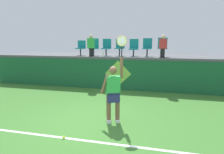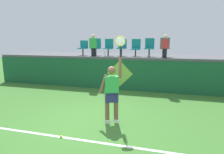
# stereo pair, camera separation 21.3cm
# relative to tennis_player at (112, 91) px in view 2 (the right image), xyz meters

# --- Properties ---
(ground_plane) EXTENTS (40.00, 40.00, 0.00)m
(ground_plane) POSITION_rel_tennis_player_xyz_m (-0.64, -0.09, -0.92)
(ground_plane) COLOR #3D752D
(court_back_wall) EXTENTS (13.51, 0.20, 1.45)m
(court_back_wall) POSITION_rel_tennis_player_xyz_m (-0.64, 3.70, -0.20)
(court_back_wall) COLOR #195633
(court_back_wall) RESTS_ON ground_plane
(spectator_platform) EXTENTS (13.51, 2.91, 0.12)m
(spectator_platform) POSITION_rel_tennis_player_xyz_m (-0.64, 5.10, 0.59)
(spectator_platform) COLOR #56565B
(spectator_platform) RESTS_ON court_back_wall
(court_baseline_stripe) EXTENTS (12.16, 0.08, 0.01)m
(court_baseline_stripe) POSITION_rel_tennis_player_xyz_m (-0.64, -1.18, -0.92)
(court_baseline_stripe) COLOR white
(court_baseline_stripe) RESTS_ON ground_plane
(tennis_player) EXTENTS (0.71, 0.39, 2.46)m
(tennis_player) POSITION_rel_tennis_player_xyz_m (0.00, 0.00, 0.00)
(tennis_player) COLOR white
(tennis_player) RESTS_ON ground_plane
(tennis_ball) EXTENTS (0.07, 0.07, 0.07)m
(tennis_ball) POSITION_rel_tennis_player_xyz_m (-0.96, -1.20, -0.89)
(tennis_ball) COLOR #D1E533
(tennis_ball) RESTS_ON ground_plane
(water_bottle) EXTENTS (0.07, 0.07, 0.27)m
(water_bottle) POSITION_rel_tennis_player_xyz_m (-1.36, 3.77, 0.78)
(water_bottle) COLOR white
(water_bottle) RESTS_ON spectator_platform
(stadium_chair_0) EXTENTS (0.44, 0.42, 0.78)m
(stadium_chair_0) POSITION_rel_tennis_player_xyz_m (-2.73, 4.33, 1.09)
(stadium_chair_0) COLOR #38383D
(stadium_chair_0) RESTS_ON spectator_platform
(stadium_chair_1) EXTENTS (0.44, 0.42, 0.88)m
(stadium_chair_1) POSITION_rel_tennis_player_xyz_m (-2.01, 4.34, 1.13)
(stadium_chair_1) COLOR #38383D
(stadium_chair_1) RESTS_ON spectator_platform
(stadium_chair_2) EXTENTS (0.44, 0.42, 0.87)m
(stadium_chair_2) POSITION_rel_tennis_player_xyz_m (-1.34, 4.34, 1.12)
(stadium_chair_2) COLOR #38383D
(stadium_chair_2) RESTS_ON spectator_platform
(stadium_chair_3) EXTENTS (0.44, 0.42, 0.84)m
(stadium_chair_3) POSITION_rel_tennis_player_xyz_m (-0.65, 4.34, 1.12)
(stadium_chair_3) COLOR #38383D
(stadium_chair_3) RESTS_ON spectator_platform
(stadium_chair_4) EXTENTS (0.44, 0.42, 0.85)m
(stadium_chair_4) POSITION_rel_tennis_player_xyz_m (0.06, 4.34, 1.10)
(stadium_chair_4) COLOR #38383D
(stadium_chair_4) RESTS_ON spectator_platform
(stadium_chair_5) EXTENTS (0.44, 0.42, 0.89)m
(stadium_chair_5) POSITION_rel_tennis_player_xyz_m (0.72, 4.34, 1.14)
(stadium_chair_5) COLOR #38383D
(stadium_chair_5) RESTS_ON spectator_platform
(stadium_chair_6) EXTENTS (0.44, 0.42, 0.91)m
(stadium_chair_6) POSITION_rel_tennis_player_xyz_m (1.44, 4.34, 1.15)
(stadium_chair_6) COLOR #38383D
(stadium_chair_6) RESTS_ON spectator_platform
(spectator_0) EXTENTS (0.34, 0.20, 1.07)m
(spectator_0) POSITION_rel_tennis_player_xyz_m (-2.01, 3.89, 1.20)
(spectator_0) COLOR black
(spectator_0) RESTS_ON spectator_platform
(spectator_1) EXTENTS (0.34, 0.20, 1.03)m
(spectator_1) POSITION_rel_tennis_player_xyz_m (1.44, 3.88, 1.19)
(spectator_1) COLOR black
(spectator_1) RESTS_ON spectator_platform
(wall_signage_mount) EXTENTS (1.27, 0.01, 1.44)m
(wall_signage_mount) POSITION_rel_tennis_player_xyz_m (-0.58, 3.59, -0.92)
(wall_signage_mount) COLOR #195633
(wall_signage_mount) RESTS_ON ground_plane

